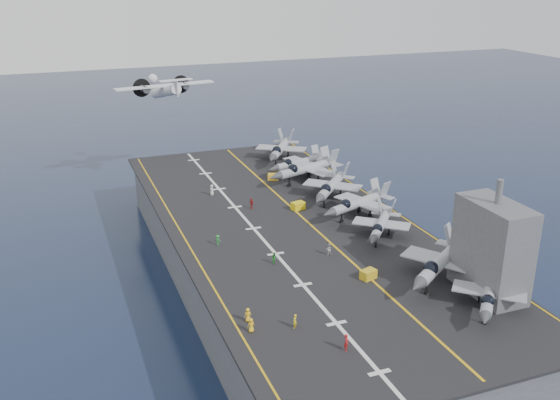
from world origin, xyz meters
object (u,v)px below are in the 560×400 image
object	(u,v)px
island_superstructure	(493,238)
transport_plane	(166,91)
tow_cart_a	(368,274)
fighter_jet_0	(489,292)

from	to	relation	value
island_superstructure	transport_plane	size ratio (longest dim) A/B	0.60
tow_cart_a	fighter_jet_0	bearing A→B (deg)	-51.39
island_superstructure	tow_cart_a	xyz separation A→B (m)	(-12.24, 8.55, -6.88)
fighter_jet_0	transport_plane	distance (m)	91.55
tow_cart_a	transport_plane	distance (m)	78.25
fighter_jet_0	tow_cart_a	world-z (taller)	fighter_jet_0
island_superstructure	transport_plane	distance (m)	88.40
fighter_jet_0	transport_plane	xyz separation A→B (m)	(-20.68, 88.62, 10.01)
tow_cart_a	transport_plane	world-z (taller)	transport_plane
fighter_jet_0	tow_cart_a	distance (m)	15.49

